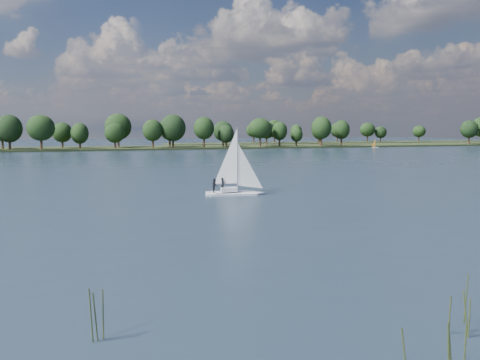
# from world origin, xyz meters

# --- Properties ---
(ground) EXTENTS (700.00, 700.00, 0.00)m
(ground) POSITION_xyz_m (0.00, 100.00, 0.00)
(ground) COLOR #233342
(ground) RESTS_ON ground
(far_shore) EXTENTS (660.00, 40.00, 1.50)m
(far_shore) POSITION_xyz_m (0.00, 212.00, 0.00)
(far_shore) COLOR black
(far_shore) RESTS_ON ground
(far_shore_back) EXTENTS (220.00, 30.00, 1.40)m
(far_shore_back) POSITION_xyz_m (160.00, 260.00, 0.00)
(far_shore_back) COLOR black
(far_shore_back) RESTS_ON ground
(sailboat) EXTENTS (7.45, 3.19, 9.50)m
(sailboat) POSITION_xyz_m (8.83, 39.22, 2.65)
(sailboat) COLOR silver
(sailboat) RESTS_ON ground
(dinghy_orange) EXTENTS (3.12, 1.81, 4.69)m
(dinghy_orange) POSITION_xyz_m (132.64, 186.36, 1.11)
(dinghy_orange) COLOR silver
(dinghy_orange) RESTS_ON ground
(treeline) EXTENTS (562.77, 74.24, 17.40)m
(treeline) POSITION_xyz_m (-0.47, 208.70, 8.00)
(treeline) COLOR black
(treeline) RESTS_ON ground
(reeds) EXTENTS (61.06, 12.82, 2.13)m
(reeds) POSITION_xyz_m (0.01, -9.75, 0.87)
(reeds) COLOR #283316
(reeds) RESTS_ON ground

